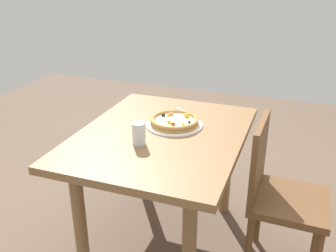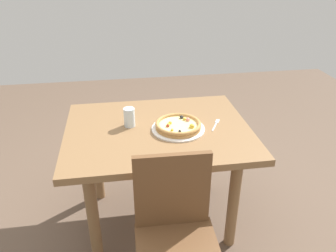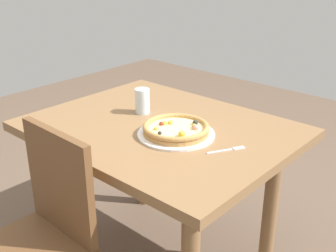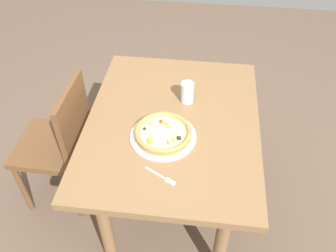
{
  "view_description": "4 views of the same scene",
  "coord_description": "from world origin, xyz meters",
  "px_view_note": "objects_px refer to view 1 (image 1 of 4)",
  "views": [
    {
      "loc": [
        -1.81,
        -0.7,
        1.62
      ],
      "look_at": [
        0.06,
        -0.02,
        0.76
      ],
      "focal_mm": 40.6,
      "sensor_mm": 36.0,
      "label": 1
    },
    {
      "loc": [
        -0.22,
        -1.85,
        1.73
      ],
      "look_at": [
        0.06,
        -0.02,
        0.76
      ],
      "focal_mm": 36.0,
      "sensor_mm": 36.0,
      "label": 2
    },
    {
      "loc": [
        1.2,
        -1.29,
        1.48
      ],
      "look_at": [
        0.06,
        -0.02,
        0.76
      ],
      "focal_mm": 45.26,
      "sensor_mm": 36.0,
      "label": 3
    },
    {
      "loc": [
        1.35,
        0.14,
        2.01
      ],
      "look_at": [
        0.06,
        -0.02,
        0.76
      ],
      "focal_mm": 37.9,
      "sensor_mm": 36.0,
      "label": 4
    }
  ],
  "objects_px": {
    "drinking_glass": "(139,134)",
    "plate": "(174,125)",
    "fork": "(183,110)",
    "pizza": "(174,121)",
    "chair_near": "(278,192)",
    "dining_table": "(162,150)"
  },
  "relations": [
    {
      "from": "dining_table",
      "to": "plate",
      "type": "relative_size",
      "value": 3.47
    },
    {
      "from": "pizza",
      "to": "drinking_glass",
      "type": "relative_size",
      "value": 2.36
    },
    {
      "from": "plate",
      "to": "chair_near",
      "type": "bearing_deg",
      "value": -100.82
    },
    {
      "from": "plate",
      "to": "pizza",
      "type": "distance_m",
      "value": 0.03
    },
    {
      "from": "dining_table",
      "to": "drinking_glass",
      "type": "distance_m",
      "value": 0.25
    },
    {
      "from": "drinking_glass",
      "to": "chair_near",
      "type": "bearing_deg",
      "value": -76.5
    },
    {
      "from": "chair_near",
      "to": "pizza",
      "type": "height_order",
      "value": "chair_near"
    },
    {
      "from": "pizza",
      "to": "fork",
      "type": "relative_size",
      "value": 1.87
    },
    {
      "from": "dining_table",
      "to": "pizza",
      "type": "relative_size",
      "value": 4.04
    },
    {
      "from": "fork",
      "to": "pizza",
      "type": "bearing_deg",
      "value": 125.56
    },
    {
      "from": "chair_near",
      "to": "plate",
      "type": "xyz_separation_m",
      "value": [
        0.12,
        0.63,
        0.25
      ]
    },
    {
      "from": "fork",
      "to": "plate",
      "type": "bearing_deg",
      "value": 125.55
    },
    {
      "from": "dining_table",
      "to": "drinking_glass",
      "type": "bearing_deg",
      "value": 160.89
    },
    {
      "from": "dining_table",
      "to": "chair_near",
      "type": "bearing_deg",
      "value": -89.86
    },
    {
      "from": "pizza",
      "to": "fork",
      "type": "xyz_separation_m",
      "value": [
        0.25,
        0.03,
        -0.03
      ]
    },
    {
      "from": "plate",
      "to": "drinking_glass",
      "type": "relative_size",
      "value": 2.74
    },
    {
      "from": "pizza",
      "to": "fork",
      "type": "distance_m",
      "value": 0.26
    },
    {
      "from": "dining_table",
      "to": "plate",
      "type": "height_order",
      "value": "plate"
    },
    {
      "from": "drinking_glass",
      "to": "plate",
      "type": "bearing_deg",
      "value": -17.71
    },
    {
      "from": "dining_table",
      "to": "fork",
      "type": "relative_size",
      "value": 7.55
    },
    {
      "from": "drinking_glass",
      "to": "pizza",
      "type": "bearing_deg",
      "value": -17.67
    },
    {
      "from": "chair_near",
      "to": "dining_table",
      "type": "bearing_deg",
      "value": -88.39
    }
  ]
}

